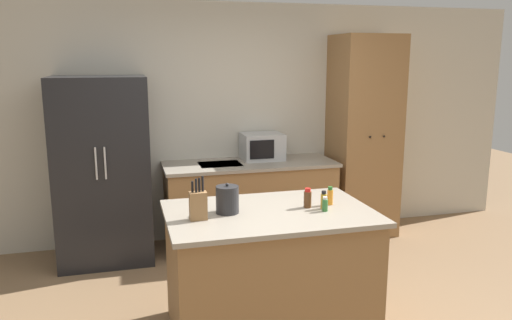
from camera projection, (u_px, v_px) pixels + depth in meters
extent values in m
cube|color=beige|center=(220.00, 123.00, 5.55)|extent=(7.20, 0.06, 2.60)
cube|color=black|center=(103.00, 170.00, 4.93)|extent=(0.90, 0.73, 1.84)
cylinder|color=silver|center=(96.00, 164.00, 4.53)|extent=(0.02, 0.02, 0.30)
cylinder|color=silver|center=(105.00, 163.00, 4.55)|extent=(0.02, 0.02, 0.30)
cube|color=olive|center=(250.00, 205.00, 5.44)|extent=(1.80, 0.66, 0.87)
cube|color=gray|center=(250.00, 164.00, 5.35)|extent=(1.84, 0.70, 0.03)
cube|color=#9EA0A3|center=(220.00, 164.00, 5.27)|extent=(0.44, 0.34, 0.01)
cube|color=olive|center=(363.00, 137.00, 5.67)|extent=(0.69, 0.61, 2.26)
sphere|color=black|center=(370.00, 137.00, 5.34)|extent=(0.02, 0.02, 0.02)
sphere|color=black|center=(384.00, 136.00, 5.39)|extent=(0.02, 0.02, 0.02)
cube|color=olive|center=(269.00, 273.00, 3.68)|extent=(1.42, 0.91, 0.89)
cube|color=gray|center=(269.00, 213.00, 3.59)|extent=(1.48, 0.97, 0.03)
cube|color=#B2B5B7|center=(262.00, 146.00, 5.49)|extent=(0.44, 0.37, 0.29)
cube|color=black|center=(262.00, 150.00, 5.30)|extent=(0.27, 0.01, 0.20)
cube|color=olive|center=(198.00, 206.00, 3.37)|extent=(0.12, 0.07, 0.19)
cylinder|color=black|center=(192.00, 187.00, 3.34)|extent=(0.02, 0.02, 0.08)
cylinder|color=black|center=(196.00, 186.00, 3.33)|extent=(0.02, 0.02, 0.10)
cylinder|color=black|center=(199.00, 185.00, 3.35)|extent=(0.02, 0.02, 0.10)
cylinder|color=black|center=(203.00, 184.00, 3.36)|extent=(0.02, 0.02, 0.11)
cylinder|color=#337033|center=(325.00, 205.00, 3.57)|extent=(0.04, 0.04, 0.09)
cylinder|color=silver|center=(325.00, 198.00, 3.56)|extent=(0.03, 0.03, 0.02)
cylinder|color=gold|center=(324.00, 201.00, 3.62)|extent=(0.04, 0.04, 0.11)
cylinder|color=black|center=(324.00, 192.00, 3.61)|extent=(0.03, 0.03, 0.02)
cylinder|color=#563319|center=(308.00, 200.00, 3.65)|extent=(0.06, 0.06, 0.12)
cylinder|color=red|center=(308.00, 190.00, 3.64)|extent=(0.04, 0.04, 0.03)
cylinder|color=orange|center=(330.00, 197.00, 3.72)|extent=(0.04, 0.04, 0.11)
cylinder|color=#286628|center=(330.00, 188.00, 3.71)|extent=(0.03, 0.03, 0.02)
cylinder|color=#232326|center=(227.00, 200.00, 3.52)|extent=(0.16, 0.16, 0.19)
sphere|color=#262628|center=(227.00, 185.00, 3.49)|extent=(0.02, 0.02, 0.02)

